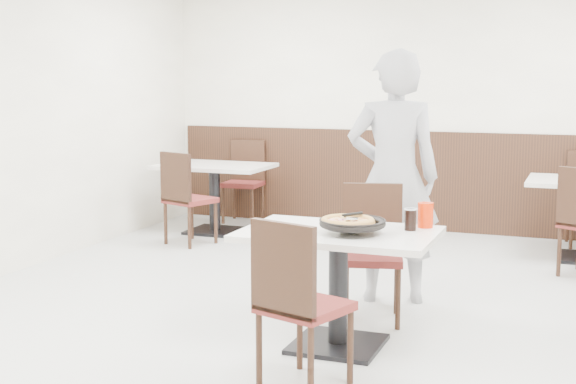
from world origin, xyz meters
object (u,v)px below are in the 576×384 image
(bg_chair_left_near, at_px, (190,198))
(chair_far, at_px, (372,255))
(bg_table_left, at_px, (215,198))
(side_plate, at_px, (269,229))
(cola_glass, at_px, (410,220))
(bg_chair_left_far, at_px, (243,182))
(diner_person, at_px, (393,177))
(chair_near, at_px, (305,303))
(pizza_pan, at_px, (352,227))
(main_table, at_px, (338,289))
(pizza, at_px, (348,224))
(red_cup, at_px, (425,215))

(bg_chair_left_near, bearing_deg, chair_far, -17.87)
(bg_table_left, bearing_deg, side_plate, -58.82)
(side_plate, relative_size, cola_glass, 1.32)
(side_plate, xyz_separation_m, cola_glass, (0.82, 0.32, 0.06))
(bg_chair_left_far, bearing_deg, cola_glass, 123.98)
(diner_person, distance_m, bg_table_left, 3.17)
(chair_near, height_order, pizza_pan, chair_near)
(main_table, distance_m, diner_person, 1.30)
(cola_glass, relative_size, bg_chair_left_far, 0.14)
(main_table, height_order, cola_glass, cola_glass)
(main_table, bearing_deg, pizza, -34.28)
(main_table, height_order, pizza_pan, pizza_pan)
(pizza, bearing_deg, pizza_pan, -13.36)
(pizza, height_order, diner_person, diner_person)
(pizza, distance_m, bg_chair_left_far, 4.54)
(diner_person, xyz_separation_m, bg_chair_left_far, (-2.41, 2.61, -0.48))
(side_plate, height_order, bg_chair_left_near, bg_chair_left_near)
(chair_near, bearing_deg, main_table, 110.33)
(pizza_pan, xyz_separation_m, pizza, (-0.03, 0.01, 0.02))
(main_table, relative_size, cola_glass, 9.23)
(red_cup, bearing_deg, side_plate, -152.99)
(pizza, distance_m, cola_glass, 0.41)
(chair_far, relative_size, bg_chair_left_near, 1.00)
(pizza, height_order, red_cup, red_cup)
(main_table, bearing_deg, chair_far, 84.62)
(bg_chair_left_near, bearing_deg, pizza, -26.23)
(bg_table_left, bearing_deg, pizza, -52.15)
(chair_near, height_order, diner_person, diner_person)
(diner_person, bearing_deg, cola_glass, 92.84)
(pizza_pan, height_order, red_cup, red_cup)
(side_plate, distance_m, bg_chair_left_far, 4.39)
(side_plate, relative_size, diner_person, 0.09)
(red_cup, bearing_deg, bg_chair_left_near, 142.57)
(diner_person, bearing_deg, bg_chair_left_near, -44.91)
(cola_glass, xyz_separation_m, bg_chair_left_far, (-2.76, 3.61, -0.34))
(chair_near, bearing_deg, diner_person, 107.13)
(pizza_pan, height_order, pizza, pizza)
(chair_far, distance_m, pizza, 0.74)
(bg_chair_left_far, bearing_deg, chair_far, 123.65)
(chair_far, distance_m, side_plate, 0.93)
(bg_chair_left_near, bearing_deg, bg_table_left, 113.32)
(main_table, xyz_separation_m, red_cup, (0.48, 0.31, 0.45))
(diner_person, bearing_deg, pizza, 73.83)
(pizza, height_order, bg_chair_left_near, bg_chair_left_near)
(chair_near, xyz_separation_m, bg_table_left, (-2.40, 3.79, -0.10))
(chair_far, bearing_deg, red_cup, 130.16)
(main_table, xyz_separation_m, bg_chair_left_far, (-2.34, 3.78, 0.10))
(pizza, bearing_deg, bg_chair_left_near, 133.82)
(red_cup, height_order, bg_table_left, red_cup)
(main_table, relative_size, side_plate, 7.00)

